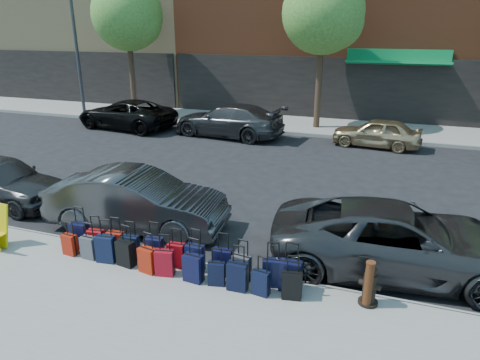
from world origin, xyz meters
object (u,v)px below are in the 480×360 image
at_px(tree_left, 130,17).
at_px(tree_center, 326,15).
at_px(bollard, 369,284).
at_px(car_far_2, 377,133).
at_px(car_far_1, 228,120).
at_px(car_near_0, 0,180).
at_px(fire_hydrant, 370,286).
at_px(suitcase_front_5, 176,255).
at_px(car_far_0, 126,114).
at_px(car_near_2, 397,239).
at_px(streetlight, 78,31).
at_px(car_near_1, 137,201).

distance_m(tree_left, tree_center, 10.50).
relative_size(bollard, car_far_2, 0.25).
distance_m(tree_left, car_far_1, 8.57).
height_order(car_near_0, car_far_2, car_near_0).
bearing_deg(bollard, fire_hydrant, 76.27).
bearing_deg(car_near_0, suitcase_front_5, -101.88).
height_order(bollard, car_far_2, car_far_2).
relative_size(bollard, car_far_0, 0.17).
relative_size(tree_left, car_near_2, 1.40).
distance_m(streetlight, car_far_1, 10.56).
relative_size(suitcase_front_5, car_near_0, 0.21).
distance_m(car_near_0, car_far_2, 14.27).
relative_size(tree_center, suitcase_front_5, 8.48).
distance_m(tree_left, bollard, 20.44).
distance_m(car_near_0, car_far_1, 10.37).
xyz_separation_m(car_near_0, car_near_1, (4.66, -0.15, 0.04)).
xyz_separation_m(fire_hydrant, car_far_1, (-7.07, 11.56, 0.25)).
distance_m(suitcase_front_5, bollard, 3.85).
distance_m(bollard, car_near_1, 6.02).
height_order(car_near_0, car_far_1, car_far_1).
bearing_deg(car_far_1, car_far_2, 99.69).
height_order(suitcase_front_5, bollard, bollard).
bearing_deg(car_far_0, tree_center, 114.32).
bearing_deg(car_near_1, suitcase_front_5, -135.34).
height_order(tree_center, fire_hydrant, tree_center).
relative_size(streetlight, fire_hydrant, 10.18).
height_order(tree_center, bollard, tree_center).
distance_m(suitcase_front_5, car_near_0, 6.81).
height_order(tree_left, car_near_0, tree_left).
bearing_deg(fire_hydrant, car_far_2, 109.07).
height_order(car_near_2, car_far_0, same).
bearing_deg(car_far_2, suitcase_front_5, -10.04).
relative_size(fire_hydrant, car_near_1, 0.17).
bearing_deg(streetlight, car_far_0, -27.22).
bearing_deg(car_near_0, car_far_2, -41.78).
bearing_deg(tree_left, suitcase_front_5, -55.37).
bearing_deg(suitcase_front_5, tree_left, 120.12).
xyz_separation_m(tree_left, streetlight, (-2.94, -0.70, -0.75)).
xyz_separation_m(car_near_2, car_far_2, (-0.83, 10.24, -0.09)).
bearing_deg(car_near_2, suitcase_front_5, 104.57).
bearing_deg(car_far_1, suitcase_front_5, 22.43).
distance_m(streetlight, bollard, 21.93).
distance_m(fire_hydrant, car_near_1, 6.02).
bearing_deg(car_far_1, fire_hydrant, 38.40).
height_order(suitcase_front_5, car_far_1, car_far_1).
bearing_deg(tree_center, tree_left, 180.00).
relative_size(tree_left, bollard, 8.00).
bearing_deg(car_near_2, car_far_2, -1.54).
bearing_deg(suitcase_front_5, tree_center, 82.94).
height_order(car_far_0, car_far_2, car_far_0).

